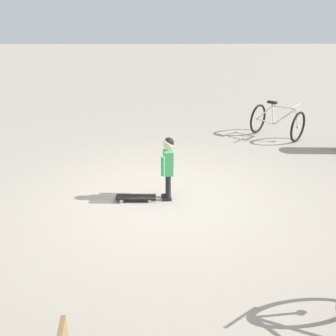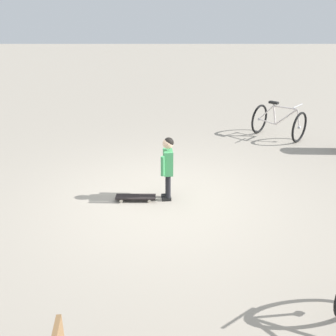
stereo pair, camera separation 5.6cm
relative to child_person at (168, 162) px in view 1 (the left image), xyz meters
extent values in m
plane|color=#9E9384|center=(-0.05, 0.06, -0.66)|extent=(50.00, 50.00, 0.00)
cylinder|color=black|center=(-0.05, -0.01, -0.42)|extent=(0.08, 0.08, 0.42)
cube|color=black|center=(-0.06, 0.02, -0.63)|extent=(0.10, 0.16, 0.05)
cylinder|color=black|center=(0.05, 0.00, -0.42)|extent=(0.08, 0.08, 0.42)
cube|color=black|center=(0.05, 0.03, -0.63)|extent=(0.10, 0.16, 0.05)
cube|color=#3F9959|center=(0.00, 0.00, -0.01)|extent=(0.25, 0.17, 0.40)
cylinder|color=#3F9959|center=(-0.16, 0.08, -0.01)|extent=(0.06, 0.06, 0.32)
cylinder|color=#3F9959|center=(0.16, -0.04, -0.01)|extent=(0.06, 0.06, 0.32)
sphere|color=beige|center=(0.00, 0.00, 0.31)|extent=(0.17, 0.17, 0.17)
sphere|color=black|center=(0.00, -0.01, 0.32)|extent=(0.16, 0.16, 0.16)
cube|color=black|center=(-0.06, 0.53, -0.59)|extent=(0.20, 0.65, 0.02)
cube|color=#B7B7BC|center=(-0.06, 0.76, -0.61)|extent=(0.11, 0.03, 0.02)
cube|color=#B7B7BC|center=(-0.06, 0.30, -0.61)|extent=(0.11, 0.03, 0.02)
cylinder|color=beige|center=(-0.13, 0.76, -0.63)|extent=(0.03, 0.06, 0.06)
cylinder|color=beige|center=(0.02, 0.75, -0.63)|extent=(0.03, 0.06, 0.06)
cylinder|color=beige|center=(-0.13, 0.30, -0.63)|extent=(0.03, 0.06, 0.06)
cylinder|color=beige|center=(0.02, 0.30, -0.63)|extent=(0.03, 0.06, 0.06)
torus|color=black|center=(2.81, -2.99, -0.30)|extent=(0.56, 0.51, 0.71)
torus|color=black|center=(3.49, -2.23, -0.30)|extent=(0.56, 0.51, 0.71)
cylinder|color=#B7B7BC|center=(2.81, -2.99, -0.30)|extent=(0.08, 0.08, 0.06)
cylinder|color=#B7B7BC|center=(3.49, -2.23, -0.30)|extent=(0.08, 0.08, 0.06)
cylinder|color=silver|center=(3.04, -2.73, -0.13)|extent=(0.37, 0.41, 0.48)
cylinder|color=silver|center=(3.08, -2.69, 0.09)|extent=(0.42, 0.47, 0.06)
cylinder|color=silver|center=(3.24, -2.51, -0.12)|extent=(0.12, 0.13, 0.48)
cylinder|color=silver|center=(3.35, -2.39, -0.33)|extent=(0.31, 0.34, 0.08)
cylinder|color=silver|center=(3.38, -2.35, -0.11)|extent=(0.25, 0.28, 0.40)
cylinder|color=silver|center=(2.85, -2.95, -0.10)|extent=(0.11, 0.12, 0.41)
cube|color=black|center=(3.27, -2.47, 0.16)|extent=(0.22, 0.23, 0.05)
cylinder|color=#B7B7BC|center=(2.88, -2.91, 0.18)|extent=(0.36, 0.32, 0.02)
camera|label=1|loc=(-5.79, 0.06, 2.36)|focal=42.23mm
camera|label=2|loc=(-5.79, 0.00, 2.36)|focal=42.23mm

